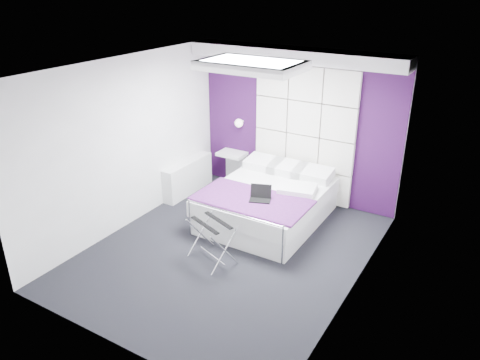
% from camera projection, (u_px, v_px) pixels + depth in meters
% --- Properties ---
extents(floor, '(4.40, 4.40, 0.00)m').
position_uv_depth(floor, '(229.00, 250.00, 6.72)').
color(floor, black).
rests_on(floor, ground).
extents(ceiling, '(4.40, 4.40, 0.00)m').
position_uv_depth(ceiling, '(227.00, 68.00, 5.68)').
color(ceiling, white).
rests_on(ceiling, wall_back).
extents(wall_back, '(3.60, 0.00, 3.60)m').
position_uv_depth(wall_back, '(297.00, 125.00, 7.93)').
color(wall_back, silver).
rests_on(wall_back, floor).
extents(wall_left, '(0.00, 4.40, 4.40)m').
position_uv_depth(wall_left, '(127.00, 144.00, 7.05)').
color(wall_left, silver).
rests_on(wall_left, floor).
extents(wall_right, '(0.00, 4.40, 4.40)m').
position_uv_depth(wall_right, '(361.00, 197.00, 5.36)').
color(wall_right, silver).
rests_on(wall_right, floor).
extents(accent_wall, '(3.58, 0.02, 2.58)m').
position_uv_depth(accent_wall, '(297.00, 125.00, 7.92)').
color(accent_wall, '#310D3B').
rests_on(accent_wall, wall_back).
extents(soffit, '(3.58, 0.50, 0.20)m').
position_uv_depth(soffit, '(294.00, 55.00, 7.25)').
color(soffit, white).
rests_on(soffit, wall_back).
extents(headboard, '(1.80, 0.08, 2.30)m').
position_uv_depth(headboard, '(304.00, 135.00, 7.87)').
color(headboard, white).
rests_on(headboard, wall_back).
extents(skylight, '(1.36, 0.86, 0.12)m').
position_uv_depth(skylight, '(251.00, 65.00, 6.17)').
color(skylight, white).
rests_on(skylight, ceiling).
extents(wall_lamp, '(0.15, 0.15, 0.15)m').
position_uv_depth(wall_lamp, '(240.00, 123.00, 8.35)').
color(wall_lamp, white).
rests_on(wall_lamp, wall_back).
extents(radiator, '(0.22, 1.20, 0.60)m').
position_uv_depth(radiator, '(188.00, 177.00, 8.42)').
color(radiator, white).
rests_on(radiator, floor).
extents(bed, '(1.71, 2.06, 0.72)m').
position_uv_depth(bed, '(268.00, 202.00, 7.46)').
color(bed, white).
rests_on(bed, floor).
extents(nightstand, '(0.50, 0.39, 0.06)m').
position_uv_depth(nightstand, '(232.00, 154.00, 8.63)').
color(nightstand, white).
rests_on(nightstand, wall_back).
extents(luggage_rack, '(0.60, 0.44, 0.59)m').
position_uv_depth(luggage_rack, '(212.00, 241.00, 6.39)').
color(luggage_rack, silver).
rests_on(luggage_rack, floor).
extents(laptop, '(0.31, 0.22, 0.22)m').
position_uv_depth(laptop, '(262.00, 196.00, 6.91)').
color(laptop, black).
rests_on(laptop, bed).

